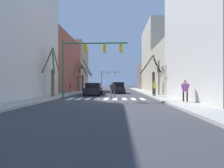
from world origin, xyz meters
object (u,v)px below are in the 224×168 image
(traffic_signal_far, at_px, (108,76))
(street_tree_right_far, at_px, (52,75))
(street_lamp_right_corner, at_px, (159,69))
(pedestrian_waiting_at_curb, at_px, (154,87))
(street_tree_left_far, at_px, (80,77))
(pedestrian_on_right_sidewalk, at_px, (185,89))
(street_tree_left_near, at_px, (83,78))
(traffic_signal_near, at_px, (87,55))
(car_parked_right_near, at_px, (93,90))
(car_at_intersection, at_px, (119,88))
(pedestrian_on_left_sidewalk, at_px, (70,87))
(pedestrian_near_right_corner, at_px, (113,88))
(car_parked_right_far, at_px, (118,87))
(street_tree_right_near, at_px, (153,76))

(traffic_signal_far, xyz_separation_m, street_tree_right_far, (-3.52, -38.64, -1.76))
(traffic_signal_far, bearing_deg, street_lamp_right_corner, -75.98)
(pedestrian_waiting_at_curb, bearing_deg, street_tree_left_far, 88.09)
(traffic_signal_far, bearing_deg, pedestrian_on_right_sidewalk, -78.59)
(street_tree_left_near, bearing_deg, street_tree_right_far, -89.73)
(traffic_signal_near, height_order, car_parked_right_near, traffic_signal_near)
(pedestrian_on_right_sidewalk, relative_size, street_tree_left_near, 0.26)
(car_parked_right_near, height_order, street_tree_left_near, street_tree_left_near)
(street_lamp_right_corner, bearing_deg, street_tree_left_far, 140.28)
(car_at_intersection, xyz_separation_m, street_tree_left_near, (-7.28, 6.46, 1.88))
(pedestrian_waiting_at_curb, distance_m, pedestrian_on_left_sidewalk, 13.26)
(street_tree_left_near, bearing_deg, street_tree_left_far, -88.42)
(car_at_intersection, xyz_separation_m, pedestrian_near_right_corner, (-0.55, -10.30, 0.20))
(traffic_signal_near, bearing_deg, car_parked_right_far, 83.87)
(car_at_intersection, bearing_deg, pedestrian_on_left_sidewalk, 105.85)
(car_parked_right_far, distance_m, pedestrian_near_right_corner, 28.06)
(traffic_signal_far, bearing_deg, traffic_signal_near, -89.29)
(street_lamp_right_corner, distance_m, pedestrian_on_right_sidewalk, 8.91)
(car_at_intersection, height_order, pedestrian_waiting_at_curb, pedestrian_waiting_at_curb)
(pedestrian_waiting_at_curb, bearing_deg, street_lamp_right_corner, 23.61)
(car_parked_right_near, bearing_deg, pedestrian_waiting_at_curb, 67.36)
(pedestrian_on_right_sidewalk, bearing_deg, traffic_signal_near, -27.89)
(traffic_signal_near, distance_m, car_parked_right_far, 28.80)
(car_parked_right_near, bearing_deg, car_parked_right_far, 172.45)
(street_lamp_right_corner, height_order, car_parked_right_near, street_lamp_right_corner)
(car_parked_right_far, height_order, pedestrian_waiting_at_curb, pedestrian_waiting_at_curb)
(pedestrian_on_left_sidewalk, bearing_deg, car_parked_right_far, -47.77)
(car_at_intersection, xyz_separation_m, car_parked_right_near, (-3.27, -5.85, -0.07))
(street_tree_left_near, distance_m, street_tree_right_near, 16.40)
(car_at_intersection, bearing_deg, street_tree_right_far, 143.52)
(pedestrian_waiting_at_curb, height_order, pedestrian_on_left_sidewalk, pedestrian_waiting_at_curb)
(pedestrian_on_left_sidewalk, bearing_deg, pedestrian_on_right_sidewalk, -163.49)
(traffic_signal_near, height_order, street_tree_left_far, traffic_signal_near)
(car_parked_right_near, relative_size, street_tree_left_near, 0.65)
(street_tree_right_near, bearing_deg, pedestrian_on_right_sidewalk, -87.57)
(pedestrian_waiting_at_curb, distance_m, street_tree_right_near, 4.44)
(pedestrian_on_right_sidewalk, xyz_separation_m, pedestrian_on_left_sidewalk, (-12.54, 12.86, -0.06))
(traffic_signal_near, distance_m, car_parked_right_near, 6.10)
(pedestrian_on_left_sidewalk, relative_size, street_tree_right_far, 0.29)
(street_lamp_right_corner, distance_m, street_tree_left_far, 16.03)
(car_at_intersection, height_order, street_tree_left_far, street_tree_left_far)
(traffic_signal_near, bearing_deg, pedestrian_near_right_corner, 7.47)
(street_tree_left_far, bearing_deg, car_parked_right_near, -68.01)
(traffic_signal_far, distance_m, car_parked_right_near, 34.92)
(car_at_intersection, relative_size, street_tree_right_far, 0.88)
(street_lamp_right_corner, relative_size, street_tree_right_far, 0.86)
(street_tree_right_far, bearing_deg, street_tree_left_near, 90.27)
(traffic_signal_near, xyz_separation_m, car_parked_right_far, (3.05, 28.40, -3.72))
(pedestrian_on_left_sidewalk, distance_m, street_tree_right_near, 12.47)
(car_parked_right_far, xyz_separation_m, street_tree_right_far, (-7.06, -27.49, 1.68))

